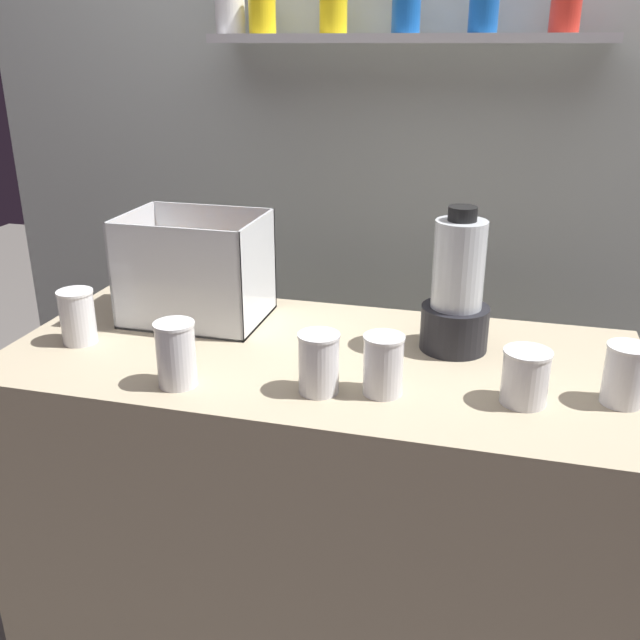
# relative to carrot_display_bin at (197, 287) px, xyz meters

# --- Properties ---
(counter) EXTENTS (1.40, 0.64, 0.90)m
(counter) POSITION_rel_carrot_display_bin_xyz_m (0.35, -0.14, -0.53)
(counter) COLOR tan
(counter) RESTS_ON ground_plane
(back_wall_unit) EXTENTS (2.60, 0.24, 2.50)m
(back_wall_unit) POSITION_rel_carrot_display_bin_xyz_m (0.35, 0.63, 0.28)
(back_wall_unit) COLOR silver
(back_wall_unit) RESTS_ON ground_plane
(carrot_display_bin) EXTENTS (0.33, 0.24, 0.26)m
(carrot_display_bin) POSITION_rel_carrot_display_bin_xyz_m (0.00, 0.00, 0.00)
(carrot_display_bin) COLOR white
(carrot_display_bin) RESTS_ON counter
(blender_pitcher) EXTENTS (0.15, 0.15, 0.32)m
(blender_pitcher) POSITION_rel_carrot_display_bin_xyz_m (0.63, -0.03, 0.05)
(blender_pitcher) COLOR black
(blender_pitcher) RESTS_ON counter
(juice_cup_carrot_far_left) EXTENTS (0.08, 0.08, 0.12)m
(juice_cup_carrot_far_left) POSITION_rel_carrot_display_bin_xyz_m (-0.20, -0.22, -0.03)
(juice_cup_carrot_far_left) COLOR white
(juice_cup_carrot_far_left) RESTS_ON counter
(juice_cup_mango_left) EXTENTS (0.08, 0.08, 0.13)m
(juice_cup_mango_left) POSITION_rel_carrot_display_bin_xyz_m (0.11, -0.36, -0.02)
(juice_cup_mango_left) COLOR white
(juice_cup_mango_left) RESTS_ON counter
(juice_cup_beet_middle) EXTENTS (0.08, 0.08, 0.12)m
(juice_cup_beet_middle) POSITION_rel_carrot_display_bin_xyz_m (0.40, -0.31, -0.02)
(juice_cup_beet_middle) COLOR white
(juice_cup_beet_middle) RESTS_ON counter
(juice_cup_orange_right) EXTENTS (0.08, 0.08, 0.12)m
(juice_cup_orange_right) POSITION_rel_carrot_display_bin_xyz_m (0.52, -0.29, -0.03)
(juice_cup_orange_right) COLOR white
(juice_cup_orange_right) RESTS_ON counter
(juice_cup_beet_far_right) EXTENTS (0.09, 0.09, 0.11)m
(juice_cup_beet_far_right) POSITION_rel_carrot_display_bin_xyz_m (0.79, -0.26, -0.03)
(juice_cup_beet_far_right) COLOR white
(juice_cup_beet_far_right) RESTS_ON counter
(juice_cup_orange_rightmost) EXTENTS (0.08, 0.08, 0.12)m
(juice_cup_orange_rightmost) POSITION_rel_carrot_display_bin_xyz_m (0.97, -0.21, -0.03)
(juice_cup_orange_rightmost) COLOR white
(juice_cup_orange_rightmost) RESTS_ON counter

